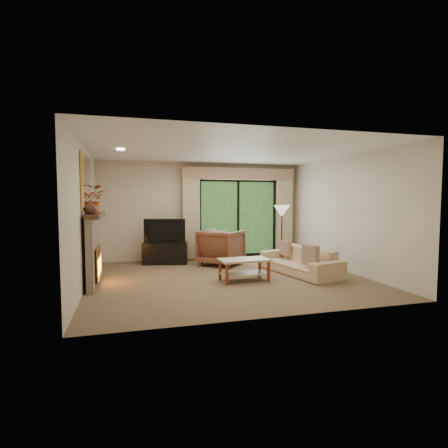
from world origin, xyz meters
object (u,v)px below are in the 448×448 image
object	(u,v)px
media_console	(165,253)
armchair	(221,247)
sofa	(300,261)
coffee_table	(244,270)

from	to	relation	value
media_console	armchair	world-z (taller)	armchair
sofa	media_console	bearing A→B (deg)	-137.73
media_console	armchair	xyz separation A→B (m)	(1.32, -0.53, 0.17)
armchair	media_console	bearing A→B (deg)	20.09
media_console	sofa	distance (m)	3.36
media_console	armchair	size ratio (longest dim) A/B	1.13
coffee_table	media_console	bearing A→B (deg)	117.46
armchair	coffee_table	world-z (taller)	armchair
media_console	coffee_table	bearing A→B (deg)	-46.70
sofa	coffee_table	size ratio (longest dim) A/B	2.03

